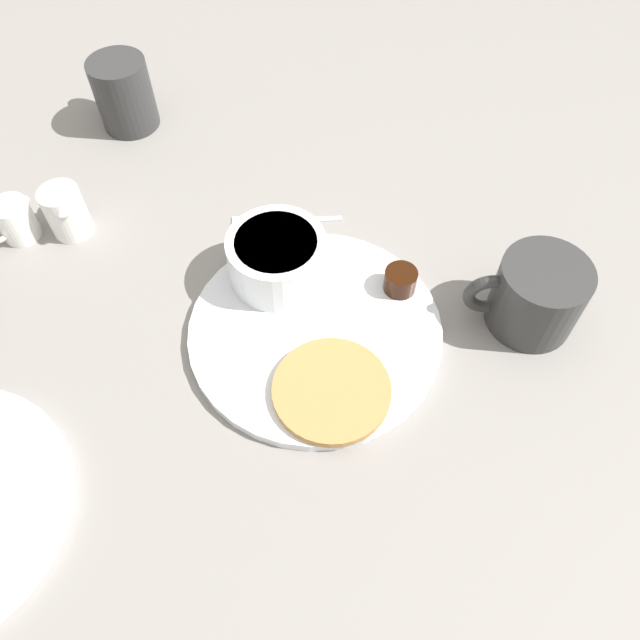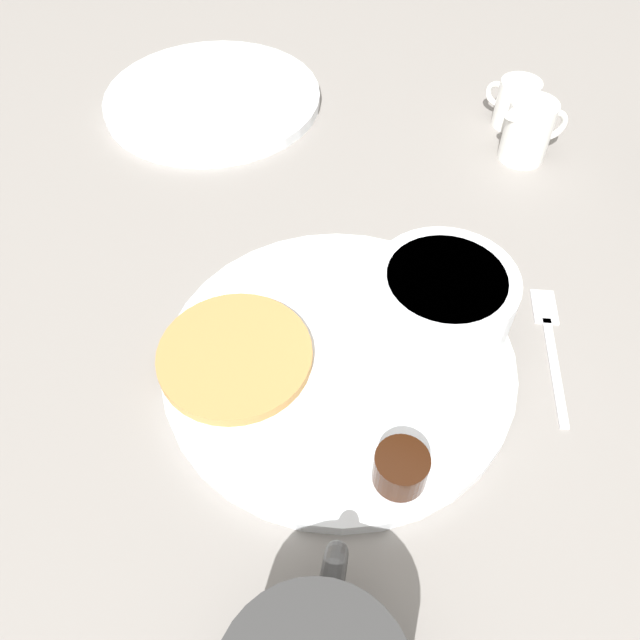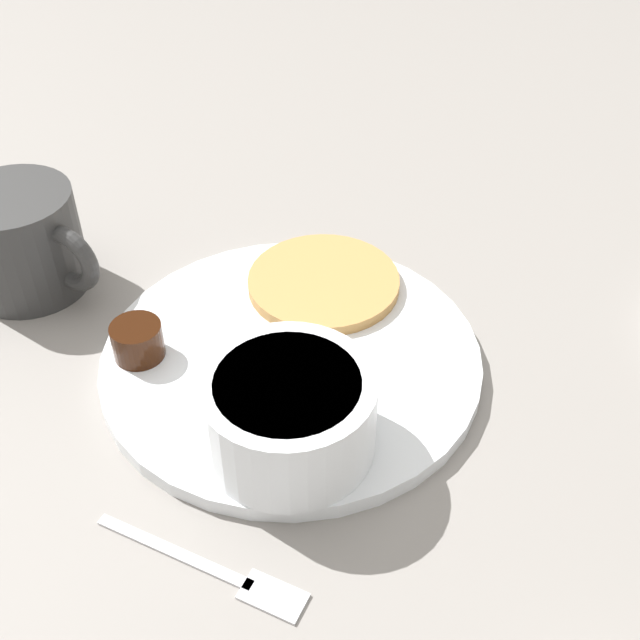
% 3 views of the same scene
% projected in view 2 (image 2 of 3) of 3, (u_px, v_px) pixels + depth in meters
% --- Properties ---
extents(ground_plane, '(4.00, 4.00, 0.00)m').
position_uv_depth(ground_plane, '(338.00, 364.00, 0.50)').
color(ground_plane, gray).
extents(plate, '(0.27, 0.27, 0.01)m').
position_uv_depth(plate, '(339.00, 359.00, 0.49)').
color(plate, white).
rests_on(plate, ground_plane).
extents(pancake_stack, '(0.12, 0.12, 0.01)m').
position_uv_depth(pancake_stack, '(235.00, 355.00, 0.48)').
color(pancake_stack, '#B78447').
rests_on(pancake_stack, plate).
extents(bowl, '(0.11, 0.11, 0.06)m').
position_uv_depth(bowl, '(442.00, 300.00, 0.48)').
color(bowl, white).
rests_on(bowl, plate).
extents(syrup_cup, '(0.04, 0.04, 0.03)m').
position_uv_depth(syrup_cup, '(401.00, 468.00, 0.41)').
color(syrup_cup, black).
rests_on(syrup_cup, plate).
extents(butter_ramekin, '(0.05, 0.05, 0.05)m').
position_uv_depth(butter_ramekin, '(467.00, 320.00, 0.48)').
color(butter_ramekin, white).
rests_on(butter_ramekin, plate).
extents(creamer_pitcher_near, '(0.06, 0.05, 0.07)m').
position_uv_depth(creamer_pitcher_near, '(528.00, 130.00, 0.64)').
color(creamer_pitcher_near, white).
rests_on(creamer_pitcher_near, ground_plane).
extents(creamer_pitcher_far, '(0.06, 0.04, 0.05)m').
position_uv_depth(creamer_pitcher_far, '(516.00, 103.00, 0.68)').
color(creamer_pitcher_far, white).
rests_on(creamer_pitcher_far, ground_plane).
extents(fork, '(0.05, 0.13, 0.00)m').
position_uv_depth(fork, '(550.00, 336.00, 0.51)').
color(fork, silver).
rests_on(fork, ground_plane).
extents(far_plate, '(0.25, 0.25, 0.01)m').
position_uv_depth(far_plate, '(213.00, 98.00, 0.73)').
color(far_plate, white).
rests_on(far_plate, ground_plane).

